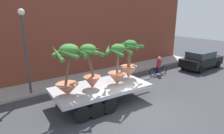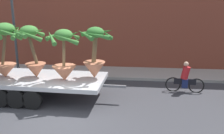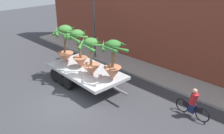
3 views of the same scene
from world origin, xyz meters
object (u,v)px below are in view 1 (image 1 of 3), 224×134
(flatbed_trailer, at_px, (97,91))
(potted_palm_middle, at_px, (90,66))
(potted_palm_rear, at_px, (68,70))
(potted_palm_front, at_px, (118,66))
(street_lamp, at_px, (25,41))
(parked_car, at_px, (201,60))
(cyclist, at_px, (159,67))
(potted_palm_extra, at_px, (130,61))

(flatbed_trailer, bearing_deg, potted_palm_middle, -179.84)
(potted_palm_rear, bearing_deg, potted_palm_middle, 5.30)
(potted_palm_middle, distance_m, potted_palm_front, 1.55)
(potted_palm_middle, xyz_separation_m, street_lamp, (-2.26, 3.25, 1.04))
(flatbed_trailer, height_order, potted_palm_rear, potted_palm_rear)
(potted_palm_rear, xyz_separation_m, potted_palm_middle, (1.20, 0.11, -0.01))
(potted_palm_front, bearing_deg, potted_palm_middle, 168.99)
(flatbed_trailer, height_order, street_lamp, street_lamp)
(parked_car, xyz_separation_m, street_lamp, (-13.65, 2.69, 2.40))
(flatbed_trailer, relative_size, parked_car, 1.45)
(cyclist, bearing_deg, flatbed_trailer, -167.43)
(potted_palm_middle, height_order, street_lamp, street_lamp)
(potted_palm_extra, relative_size, cyclist, 1.24)
(flatbed_trailer, bearing_deg, potted_palm_front, -14.59)
(potted_palm_rear, distance_m, potted_palm_extra, 3.97)
(potted_palm_front, xyz_separation_m, street_lamp, (-3.77, 3.54, 1.24))
(flatbed_trailer, bearing_deg, parked_car, 2.90)
(potted_palm_rear, bearing_deg, cyclist, 10.95)
(potted_palm_extra, height_order, cyclist, potted_palm_extra)
(cyclist, relative_size, parked_car, 0.43)
(potted_palm_extra, height_order, parked_car, potted_palm_extra)
(potted_palm_rear, xyz_separation_m, potted_palm_extra, (3.96, 0.29, -0.16))
(potted_palm_rear, bearing_deg, potted_palm_extra, 4.15)
(potted_palm_middle, distance_m, cyclist, 7.21)
(flatbed_trailer, bearing_deg, street_lamp, 129.08)
(potted_palm_middle, height_order, potted_palm_front, potted_palm_middle)
(potted_palm_front, distance_m, street_lamp, 5.32)
(potted_palm_middle, bearing_deg, cyclist, 11.91)
(potted_palm_rear, height_order, potted_palm_middle, potted_palm_rear)
(street_lamp, bearing_deg, parked_car, -11.14)
(flatbed_trailer, xyz_separation_m, potted_palm_rear, (-1.58, -0.11, 1.44))
(parked_car, distance_m, street_lamp, 14.12)
(flatbed_trailer, xyz_separation_m, street_lamp, (-2.64, 3.25, 2.47))
(cyclist, bearing_deg, street_lamp, 168.93)
(flatbed_trailer, xyz_separation_m, potted_palm_middle, (-0.38, -0.00, 1.43))
(flatbed_trailer, relative_size, potted_palm_extra, 2.71)
(potted_palm_rear, distance_m, cyclist, 8.39)
(potted_palm_extra, relative_size, street_lamp, 0.47)
(potted_palm_front, distance_m, parked_car, 9.99)
(cyclist, bearing_deg, potted_palm_extra, -162.83)
(potted_palm_rear, distance_m, street_lamp, 3.67)
(potted_palm_front, height_order, street_lamp, street_lamp)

